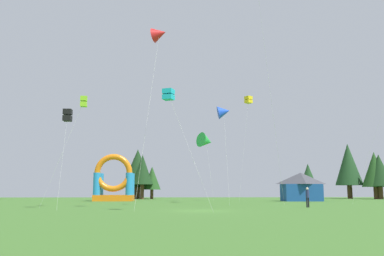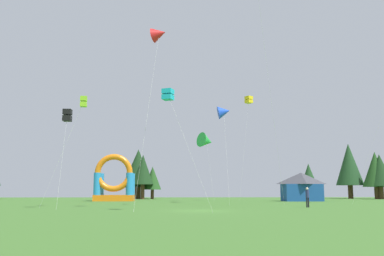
{
  "view_description": "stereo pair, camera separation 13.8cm",
  "coord_description": "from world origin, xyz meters",
  "px_view_note": "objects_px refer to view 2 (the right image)",
  "views": [
    {
      "loc": [
        -2.17,
        -32.31,
        1.58
      ],
      "look_at": [
        0.0,
        12.95,
        8.35
      ],
      "focal_mm": 38.93,
      "sensor_mm": 36.0,
      "label": 1
    },
    {
      "loc": [
        -2.03,
        -32.32,
        1.58
      ],
      "look_at": [
        0.0,
        12.95,
        8.35
      ],
      "focal_mm": 38.93,
      "sensor_mm": 36.0,
      "label": 2
    }
  ],
  "objects_px": {
    "kite_yellow_box": "(249,100)",
    "kite_black_box": "(67,115)",
    "kite_red_delta": "(159,34)",
    "person_near_camera": "(307,195)",
    "kite_cyan_box": "(168,95)",
    "kite_green_delta": "(206,141)",
    "festival_tent": "(301,187)",
    "kite_blue_delta": "(224,112)",
    "kite_lime_box": "(84,102)",
    "inflatable_blue_arch": "(114,184)"
  },
  "relations": [
    {
      "from": "kite_yellow_box",
      "to": "kite_black_box",
      "type": "distance_m",
      "value": 31.86
    },
    {
      "from": "kite_red_delta",
      "to": "person_near_camera",
      "type": "height_order",
      "value": "kite_red_delta"
    },
    {
      "from": "kite_yellow_box",
      "to": "kite_cyan_box",
      "type": "relative_size",
      "value": 1.65
    },
    {
      "from": "kite_green_delta",
      "to": "festival_tent",
      "type": "distance_m",
      "value": 15.27
    },
    {
      "from": "kite_cyan_box",
      "to": "kite_black_box",
      "type": "relative_size",
      "value": 1.08
    },
    {
      "from": "kite_green_delta",
      "to": "festival_tent",
      "type": "relative_size",
      "value": 1.82
    },
    {
      "from": "kite_green_delta",
      "to": "person_near_camera",
      "type": "xyz_separation_m",
      "value": [
        7.69,
        -20.22,
        -7.38
      ]
    },
    {
      "from": "kite_green_delta",
      "to": "kite_cyan_box",
      "type": "relative_size",
      "value": 1.04
    },
    {
      "from": "kite_yellow_box",
      "to": "person_near_camera",
      "type": "bearing_deg",
      "value": -86.85
    },
    {
      "from": "kite_blue_delta",
      "to": "person_near_camera",
      "type": "distance_m",
      "value": 16.3
    },
    {
      "from": "kite_cyan_box",
      "to": "kite_lime_box",
      "type": "relative_size",
      "value": 0.89
    },
    {
      "from": "kite_green_delta",
      "to": "kite_red_delta",
      "type": "relative_size",
      "value": 0.6
    },
    {
      "from": "kite_cyan_box",
      "to": "kite_green_delta",
      "type": "bearing_deg",
      "value": 79.23
    },
    {
      "from": "kite_cyan_box",
      "to": "person_near_camera",
      "type": "xyz_separation_m",
      "value": [
        12.81,
        6.72,
        -7.82
      ]
    },
    {
      "from": "kite_yellow_box",
      "to": "inflatable_blue_arch",
      "type": "relative_size",
      "value": 2.28
    },
    {
      "from": "kite_red_delta",
      "to": "festival_tent",
      "type": "relative_size",
      "value": 3.04
    },
    {
      "from": "kite_green_delta",
      "to": "kite_red_delta",
      "type": "height_order",
      "value": "kite_red_delta"
    },
    {
      "from": "festival_tent",
      "to": "kite_red_delta",
      "type": "bearing_deg",
      "value": -129.28
    },
    {
      "from": "kite_yellow_box",
      "to": "person_near_camera",
      "type": "xyz_separation_m",
      "value": [
        1.2,
        -21.86,
        -13.78
      ]
    },
    {
      "from": "kite_green_delta",
      "to": "kite_yellow_box",
      "type": "bearing_deg",
      "value": 14.14
    },
    {
      "from": "kite_yellow_box",
      "to": "kite_cyan_box",
      "type": "height_order",
      "value": "kite_yellow_box"
    },
    {
      "from": "kite_lime_box",
      "to": "person_near_camera",
      "type": "distance_m",
      "value": 22.85
    },
    {
      "from": "kite_blue_delta",
      "to": "person_near_camera",
      "type": "bearing_deg",
      "value": -61.1
    },
    {
      "from": "kite_green_delta",
      "to": "kite_lime_box",
      "type": "distance_m",
      "value": 23.24
    },
    {
      "from": "kite_cyan_box",
      "to": "kite_red_delta",
      "type": "distance_m",
      "value": 7.58
    },
    {
      "from": "kite_blue_delta",
      "to": "festival_tent",
      "type": "relative_size",
      "value": 2.25
    },
    {
      "from": "festival_tent",
      "to": "kite_green_delta",
      "type": "bearing_deg",
      "value": -175.06
    },
    {
      "from": "kite_blue_delta",
      "to": "kite_lime_box",
      "type": "xyz_separation_m",
      "value": [
        -14.78,
        -10.06,
        -1.06
      ]
    },
    {
      "from": "kite_yellow_box",
      "to": "person_near_camera",
      "type": "relative_size",
      "value": 8.44
    },
    {
      "from": "kite_blue_delta",
      "to": "kite_cyan_box",
      "type": "bearing_deg",
      "value": -110.02
    },
    {
      "from": "kite_green_delta",
      "to": "festival_tent",
      "type": "bearing_deg",
      "value": 4.94
    },
    {
      "from": "kite_red_delta",
      "to": "kite_cyan_box",
      "type": "bearing_deg",
      "value": -77.12
    },
    {
      "from": "kite_yellow_box",
      "to": "kite_cyan_box",
      "type": "bearing_deg",
      "value": -112.11
    },
    {
      "from": "kite_green_delta",
      "to": "kite_lime_box",
      "type": "height_order",
      "value": "kite_lime_box"
    },
    {
      "from": "kite_black_box",
      "to": "person_near_camera",
      "type": "height_order",
      "value": "kite_black_box"
    },
    {
      "from": "kite_yellow_box",
      "to": "inflatable_blue_arch",
      "type": "xyz_separation_m",
      "value": [
        -19.71,
        1.02,
        -12.37
      ]
    },
    {
      "from": "kite_black_box",
      "to": "person_near_camera",
      "type": "xyz_separation_m",
      "value": [
        21.8,
        1.5,
        -7.05
      ]
    },
    {
      "from": "kite_cyan_box",
      "to": "kite_lime_box",
      "type": "height_order",
      "value": "kite_lime_box"
    },
    {
      "from": "kite_cyan_box",
      "to": "kite_lime_box",
      "type": "xyz_separation_m",
      "value": [
        -8.21,
        7.97,
        1.06
      ]
    },
    {
      "from": "kite_blue_delta",
      "to": "inflatable_blue_arch",
      "type": "height_order",
      "value": "kite_blue_delta"
    },
    {
      "from": "kite_cyan_box",
      "to": "festival_tent",
      "type": "distance_m",
      "value": 34.6
    },
    {
      "from": "kite_red_delta",
      "to": "person_near_camera",
      "type": "relative_size",
      "value": 8.83
    },
    {
      "from": "kite_green_delta",
      "to": "kite_yellow_box",
      "type": "relative_size",
      "value": 0.63
    },
    {
      "from": "kite_red_delta",
      "to": "kite_black_box",
      "type": "bearing_deg",
      "value": 170.77
    },
    {
      "from": "kite_black_box",
      "to": "kite_red_delta",
      "type": "distance_m",
      "value": 10.91
    },
    {
      "from": "kite_blue_delta",
      "to": "kite_red_delta",
      "type": "xyz_separation_m",
      "value": [
        -7.46,
        -14.12,
        4.32
      ]
    },
    {
      "from": "kite_lime_box",
      "to": "festival_tent",
      "type": "bearing_deg",
      "value": 36.62
    },
    {
      "from": "kite_cyan_box",
      "to": "inflatable_blue_arch",
      "type": "xyz_separation_m",
      "value": [
        -8.1,
        29.6,
        -6.42
      ]
    },
    {
      "from": "kite_lime_box",
      "to": "inflatable_blue_arch",
      "type": "relative_size",
      "value": 1.56
    },
    {
      "from": "kite_blue_delta",
      "to": "kite_red_delta",
      "type": "relative_size",
      "value": 0.74
    }
  ]
}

